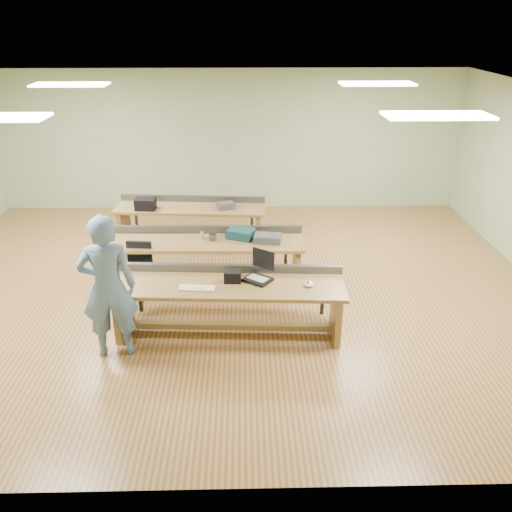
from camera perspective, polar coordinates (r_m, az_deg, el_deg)
name	(u,v)px	position (r m, az deg, el deg)	size (l,w,h in m)	color
floor	(226,289)	(8.69, -3.15, -3.44)	(10.00, 10.00, 0.00)	#A37B3D
ceiling	(221,95)	(7.77, -3.67, 16.55)	(10.00, 10.00, 0.00)	silver
wall_back	(230,141)	(11.97, -2.80, 12.01)	(10.00, 0.04, 3.00)	#A1B086
wall_front	(209,354)	(4.49, -4.96, -10.24)	(10.00, 0.04, 3.00)	#A1B086
fluor_panels	(221,97)	(7.77, -3.66, 16.33)	(6.20, 3.50, 0.03)	white
workbench_front	(229,295)	(7.32, -2.88, -4.12)	(3.13, 0.99, 0.86)	olive
workbench_mid	(207,251)	(8.68, -5.14, 0.55)	(3.07, 0.88, 0.86)	olive
workbench_back	(191,216)	(10.22, -6.87, 4.17)	(2.80, 0.95, 0.86)	olive
person	(108,287)	(6.91, -15.32, -3.20)	(0.69, 0.46, 1.90)	#6887AA
laptop_base	(258,280)	(7.26, 0.18, -2.49)	(0.34, 0.28, 0.04)	black
laptop_screen	(263,259)	(7.25, 0.79, -0.32)	(0.34, 0.02, 0.27)	black
keyboard	(197,288)	(7.09, -6.24, -3.41)	(0.47, 0.16, 0.03)	silver
trackball_mouse	(309,284)	(7.15, 5.58, -2.94)	(0.12, 0.15, 0.06)	white
camera_bag	(233,277)	(7.21, -2.48, -2.20)	(0.22, 0.14, 0.15)	black
task_chair	(139,278)	(8.52, -12.23, -2.25)	(0.51, 0.51, 0.86)	black
parts_bin_teal	(241,234)	(8.63, -1.60, 2.38)	(0.41, 0.31, 0.14)	#13373E
parts_bin_grey	(268,238)	(8.48, 1.25, 1.88)	(0.42, 0.27, 0.11)	#3C3C3F
mug	(213,237)	(8.56, -4.59, 1.99)	(0.13, 0.13, 0.10)	#3C3C3F
drinks_can	(202,235)	(8.64, -5.69, 2.19)	(0.06, 0.06, 0.11)	silver
storage_box_back	(145,204)	(10.09, -11.56, 5.37)	(0.36, 0.25, 0.20)	black
tray_back	(226,206)	(9.96, -3.20, 5.31)	(0.29, 0.21, 0.12)	#3C3C3F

